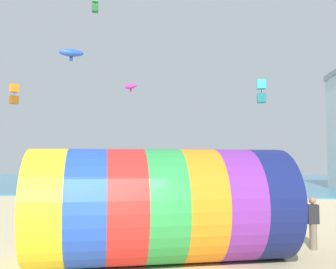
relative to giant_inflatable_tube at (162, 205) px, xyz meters
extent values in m
cube|color=teal|center=(-0.95, 38.06, -1.59)|extent=(120.00, 40.00, 0.10)
cylinder|color=yellow|center=(-3.08, -0.86, 0.00)|extent=(1.90, 3.45, 3.28)
cylinder|color=blue|center=(-2.06, -0.57, 0.00)|extent=(1.90, 3.45, 3.28)
cylinder|color=red|center=(-1.04, -0.29, 0.00)|extent=(1.90, 3.45, 3.28)
cylinder|color=green|center=(-0.02, -0.01, 0.00)|extent=(1.90, 3.45, 3.28)
cylinder|color=orange|center=(0.99, 0.28, 0.00)|extent=(1.90, 3.45, 3.28)
cylinder|color=purple|center=(2.01, 0.56, 0.00)|extent=(1.90, 3.45, 3.28)
cylinder|color=navy|center=(3.03, 0.85, 0.00)|extent=(1.90, 3.45, 3.28)
cylinder|color=black|center=(3.56, 0.99, 0.00)|extent=(0.87, 2.93, 3.02)
cylinder|color=#726651|center=(4.82, 2.03, -1.22)|extent=(0.24, 0.24, 0.84)
cube|color=#232328|center=(4.82, 2.03, -0.48)|extent=(0.39, 0.26, 0.63)
sphere|color=#9E7051|center=(4.82, 2.03, -0.03)|extent=(0.23, 0.23, 0.23)
cube|color=#1E642A|center=(-6.68, 15.05, 12.33)|extent=(0.57, 0.57, 0.47)
cylinder|color=black|center=(-6.68, 15.05, 12.68)|extent=(0.02, 0.02, 1.26)
ellipsoid|color=blue|center=(-6.81, 10.71, 7.80)|extent=(1.56, 1.05, 0.49)
cube|color=navy|center=(-6.81, 10.71, 7.49)|extent=(0.20, 0.10, 0.37)
cube|color=#2DB2C6|center=(4.06, 7.73, 5.05)|extent=(0.46, 0.46, 0.46)
cube|color=#1B6B77|center=(4.06, 7.73, 4.36)|extent=(0.46, 0.46, 0.46)
cylinder|color=black|center=(4.06, 7.73, 4.71)|extent=(0.02, 0.02, 1.22)
ellipsoid|color=#D1339E|center=(-4.11, 15.57, 6.63)|extent=(1.27, 1.09, 0.50)
cube|color=#7D1E5E|center=(-4.11, 15.57, 6.38)|extent=(0.15, 0.11, 0.30)
cube|color=orange|center=(-10.71, 11.31, 5.81)|extent=(0.65, 0.65, 0.50)
cube|color=#8F4F12|center=(-10.71, 11.31, 5.07)|extent=(0.65, 0.65, 0.50)
cylinder|color=black|center=(-10.71, 11.31, 5.44)|extent=(0.02, 0.02, 1.32)
camera|label=1|loc=(1.26, -10.97, 1.36)|focal=40.00mm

